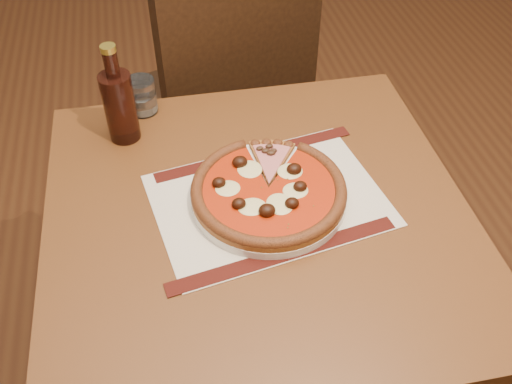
# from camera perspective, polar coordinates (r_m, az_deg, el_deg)

# --- Properties ---
(table) EXTENTS (0.81, 0.81, 0.75)m
(table) POSITION_cam_1_polar(r_m,az_deg,el_deg) (1.16, 0.20, -5.32)
(table) COLOR brown
(table) RESTS_ON ground
(chair_far) EXTENTS (0.59, 0.59, 0.97)m
(chair_far) POSITION_cam_1_polar(r_m,az_deg,el_deg) (1.71, -3.21, 9.68)
(chair_far) COLOR black
(chair_far) RESTS_ON ground
(placemat) EXTENTS (0.48, 0.37, 0.00)m
(placemat) POSITION_cam_1_polar(r_m,az_deg,el_deg) (1.10, 1.26, -0.80)
(placemat) COLOR beige
(placemat) RESTS_ON table
(plate) EXTENTS (0.30, 0.30, 0.02)m
(plate) POSITION_cam_1_polar(r_m,az_deg,el_deg) (1.09, 1.26, -0.43)
(plate) COLOR white
(plate) RESTS_ON placemat
(pizza) EXTENTS (0.30, 0.30, 0.04)m
(pizza) POSITION_cam_1_polar(r_m,az_deg,el_deg) (1.08, 1.28, 0.30)
(pizza) COLOR #975F24
(pizza) RESTS_ON plate
(ham_slice) EXTENTS (0.09, 0.13, 0.02)m
(ham_slice) POSITION_cam_1_polar(r_m,az_deg,el_deg) (1.14, 2.17, 3.14)
(ham_slice) COLOR #975F24
(ham_slice) RESTS_ON plate
(water_glass) EXTENTS (0.08, 0.08, 0.08)m
(water_glass) POSITION_cam_1_polar(r_m,az_deg,el_deg) (1.32, -11.38, 9.41)
(water_glass) COLOR white
(water_glass) RESTS_ON table
(bottle) EXTENTS (0.07, 0.07, 0.22)m
(bottle) POSITION_cam_1_polar(r_m,az_deg,el_deg) (1.23, -13.51, 8.58)
(bottle) COLOR #34130D
(bottle) RESTS_ON table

